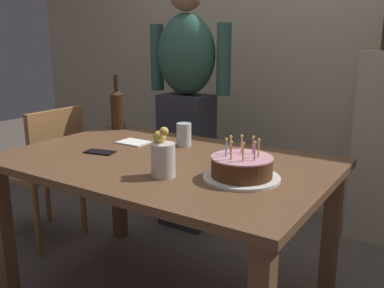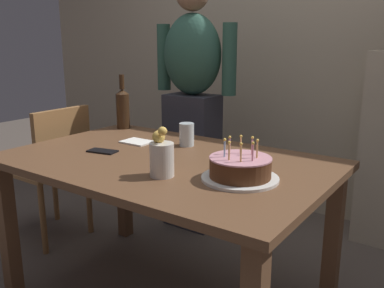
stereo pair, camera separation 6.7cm
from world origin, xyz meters
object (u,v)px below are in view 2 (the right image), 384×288
(birthday_cake, at_px, (240,169))
(wine_bottle, at_px, (123,108))
(water_glass_near, at_px, (187,135))
(cell_phone, at_px, (102,151))
(napkin_stack, at_px, (137,142))
(flower_vase, at_px, (162,157))
(person_man_bearded, at_px, (192,102))
(dining_chair, at_px, (55,163))

(birthday_cake, height_order, wine_bottle, wine_bottle)
(birthday_cake, relative_size, water_glass_near, 2.58)
(cell_phone, xyz_separation_m, napkin_stack, (0.01, 0.24, 0.00))
(flower_vase, distance_m, person_man_bearded, 1.16)
(cell_phone, relative_size, dining_chair, 0.17)
(napkin_stack, bearing_deg, person_man_bearded, 98.40)
(cell_phone, distance_m, person_man_bearded, 0.91)
(birthday_cake, height_order, cell_phone, birthday_cake)
(cell_phone, height_order, napkin_stack, same)
(cell_phone, distance_m, dining_chair, 0.73)
(water_glass_near, bearing_deg, person_man_bearded, 122.54)
(flower_vase, bearing_deg, dining_chair, 164.18)
(birthday_cake, height_order, flower_vase, flower_vase)
(wine_bottle, relative_size, dining_chair, 0.38)
(person_man_bearded, bearing_deg, water_glass_near, 122.54)
(wine_bottle, xyz_separation_m, napkin_stack, (0.32, -0.23, -0.13))
(water_glass_near, bearing_deg, flower_vase, -65.63)
(napkin_stack, xyz_separation_m, person_man_bearded, (-0.10, 0.65, 0.13))
(water_glass_near, height_order, dining_chair, dining_chair)
(wine_bottle, distance_m, dining_chair, 0.57)
(birthday_cake, xyz_separation_m, dining_chair, (-1.42, 0.18, -0.27))
(birthday_cake, height_order, dining_chair, birthday_cake)
(flower_vase, relative_size, person_man_bearded, 0.12)
(birthday_cake, relative_size, dining_chair, 0.35)
(birthday_cake, distance_m, napkin_stack, 0.78)
(flower_vase, height_order, person_man_bearded, person_man_bearded)
(cell_phone, distance_m, flower_vase, 0.49)
(wine_bottle, xyz_separation_m, flower_vase, (0.79, -0.59, -0.05))
(dining_chair, bearing_deg, cell_phone, 73.04)
(water_glass_near, bearing_deg, napkin_stack, -158.99)
(water_glass_near, height_order, cell_phone, water_glass_near)
(napkin_stack, height_order, dining_chair, dining_chair)
(wine_bottle, height_order, flower_vase, wine_bottle)
(water_glass_near, distance_m, cell_phone, 0.43)
(wine_bottle, relative_size, napkin_stack, 2.07)
(water_glass_near, xyz_separation_m, flower_vase, (0.21, -0.46, 0.02))
(wine_bottle, height_order, napkin_stack, wine_bottle)
(birthday_cake, bearing_deg, cell_phone, -178.35)
(wine_bottle, xyz_separation_m, dining_chair, (-0.35, -0.27, -0.35))
(water_glass_near, relative_size, dining_chair, 0.14)
(water_glass_near, bearing_deg, birthday_cake, -33.00)
(person_man_bearded, distance_m, dining_chair, 0.97)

